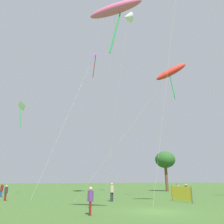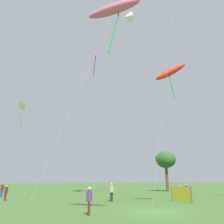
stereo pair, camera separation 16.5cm
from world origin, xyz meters
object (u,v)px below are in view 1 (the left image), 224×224
(person_standing_0, at_px, (186,189))
(kite_flying_7, at_px, (171,72))
(kite_flying_0, at_px, (95,55))
(person_standing_3, at_px, (112,191))
(person_standing_1, at_px, (178,189))
(kite_flying_3, at_px, (22,109))
(person_standing_5, at_px, (90,199))
(kite_flying_1, at_px, (127,17))
(park_tree_1, at_px, (165,160))
(event_banner, at_px, (181,193))
(kite_flying_5, at_px, (115,9))
(person_standing_4, at_px, (2,189))
(person_standing_2, at_px, (6,192))

(person_standing_0, relative_size, kite_flying_7, 0.11)
(kite_flying_0, bearing_deg, person_standing_3, -93.47)
(person_standing_3, xyz_separation_m, kite_flying_0, (0.50, 8.27, 21.06))
(person_standing_1, bearing_deg, kite_flying_3, 86.99)
(person_standing_5, bearing_deg, kite_flying_3, -150.30)
(kite_flying_0, bearing_deg, kite_flying_1, -26.87)
(person_standing_3, relative_size, kite_flying_1, 0.06)
(person_standing_3, relative_size, kite_flying_0, 0.08)
(person_standing_5, height_order, park_tree_1, park_tree_1)
(event_banner, bearing_deg, person_standing_0, 44.87)
(kite_flying_5, relative_size, park_tree_1, 1.80)
(person_standing_4, xyz_separation_m, kite_flying_5, (6.06, -22.21, 12.34))
(kite_flying_1, xyz_separation_m, kite_flying_7, (-2.09, -12.36, -17.18))
(person_standing_1, relative_size, kite_flying_1, 0.06)
(person_standing_2, bearing_deg, person_standing_1, 57.36)
(person_standing_2, height_order, kite_flying_1, kite_flying_1)
(person_standing_0, xyz_separation_m, person_standing_4, (-23.94, 7.61, 0.06))
(person_standing_1, bearing_deg, person_standing_0, -47.93)
(kite_flying_5, bearing_deg, event_banner, 35.00)
(kite_flying_0, bearing_deg, event_banner, -63.85)
(person_standing_1, relative_size, park_tree_1, 0.22)
(park_tree_1, bearing_deg, person_standing_0, -114.34)
(person_standing_5, height_order, kite_flying_7, kite_flying_7)
(person_standing_2, distance_m, event_banner, 18.50)
(park_tree_1, bearing_deg, person_standing_1, -121.45)
(person_standing_4, bearing_deg, event_banner, -1.03)
(kite_flying_5, height_order, park_tree_1, kite_flying_5)
(person_standing_2, distance_m, kite_flying_1, 32.61)
(person_standing_5, xyz_separation_m, kite_flying_5, (0.31, -3.20, 12.31))
(kite_flying_0, height_order, kite_flying_3, kite_flying_0)
(park_tree_1, height_order, event_banner, park_tree_1)
(person_standing_2, xyz_separation_m, kite_flying_5, (5.44, -16.38, 12.38))
(person_standing_4, xyz_separation_m, event_banner, (16.91, -14.61, -0.14))
(person_standing_2, relative_size, kite_flying_7, 0.12)
(kite_flying_0, xyz_separation_m, kite_flying_7, (2.97, -14.93, -9.77))
(person_standing_4, bearing_deg, person_standing_1, 19.30)
(park_tree_1, bearing_deg, event_banner, -123.93)
(person_standing_0, bearing_deg, kite_flying_0, -96.28)
(kite_flying_7, bearing_deg, kite_flying_3, 121.47)
(person_standing_0, xyz_separation_m, kite_flying_0, (-12.75, 4.63, 21.21))
(person_standing_1, height_order, person_standing_5, person_standing_1)
(kite_flying_7, bearing_deg, person_standing_0, 46.49)
(person_standing_1, distance_m, person_standing_2, 21.42)
(kite_flying_3, height_order, event_banner, kite_flying_3)
(kite_flying_7, bearing_deg, person_standing_2, 138.29)
(person_standing_5, distance_m, kite_flying_5, 12.72)
(person_standing_2, distance_m, kite_flying_5, 21.23)
(event_banner, bearing_deg, person_standing_4, 139.16)
(person_standing_4, height_order, event_banner, person_standing_4)
(event_banner, bearing_deg, person_standing_3, 151.57)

